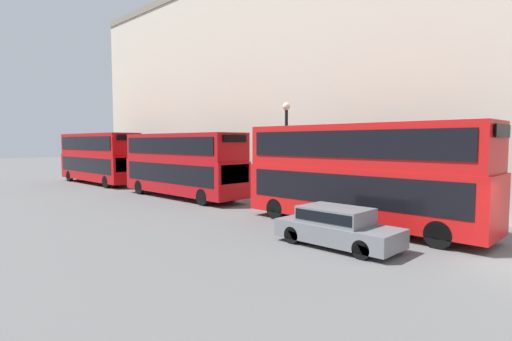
% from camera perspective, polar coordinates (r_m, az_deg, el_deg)
% --- Properties ---
extents(bus_leading, '(2.59, 10.88, 4.50)m').
position_cam_1_polar(bus_leading, '(17.93, 14.52, -0.08)').
color(bus_leading, red).
rests_on(bus_leading, ground).
extents(bus_second_in_queue, '(2.59, 10.50, 4.29)m').
position_cam_1_polar(bus_second_in_queue, '(27.08, -10.47, 1.15)').
color(bus_second_in_queue, '#A80F14').
rests_on(bus_second_in_queue, ground).
extents(bus_third_in_queue, '(2.59, 10.94, 4.47)m').
position_cam_1_polar(bus_third_in_queue, '(38.32, -21.56, 1.93)').
color(bus_third_in_queue, '#B20C0F').
rests_on(bus_third_in_queue, ground).
extents(car_dark_sedan, '(1.82, 4.47, 1.42)m').
position_cam_1_polar(car_dark_sedan, '(14.72, 11.46, -7.74)').
color(car_dark_sedan, slate).
rests_on(car_dark_sedan, ground).
extents(street_lamp, '(0.44, 0.44, 5.96)m').
position_cam_1_polar(street_lamp, '(22.73, 4.35, 4.04)').
color(street_lamp, black).
rests_on(street_lamp, ground).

